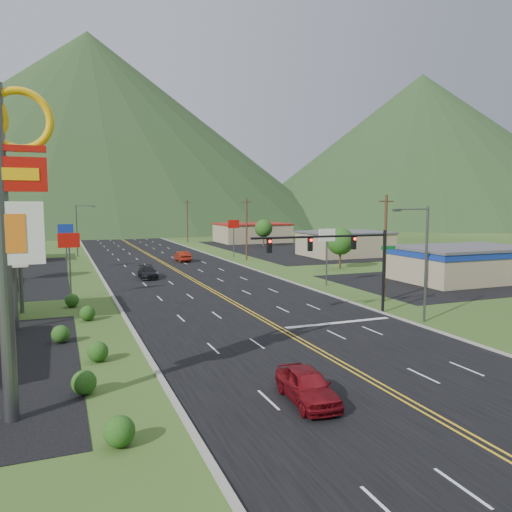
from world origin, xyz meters
name	(u,v)px	position (x,y,z in m)	size (l,w,h in m)	color
ground	(376,384)	(0.00, 0.00, 0.00)	(500.00, 500.00, 0.00)	#264017
road	(376,384)	(0.00, 0.00, 0.00)	(20.00, 460.00, 0.04)	black
curb_west	(181,414)	(-10.15, 0.00, 0.00)	(0.30, 460.00, 0.14)	gray
pylon_sign	(1,201)	(-17.00, 2.00, 9.30)	(4.32, 0.60, 14.00)	#59595E
traffic_signal	(343,252)	(6.48, 14.00, 5.33)	(13.10, 0.43, 7.00)	black
streetlight_east	(423,256)	(11.18, 10.00, 5.18)	(3.28, 0.25, 9.00)	#59595E
streetlight_west	(79,227)	(-11.68, 70.00, 5.18)	(3.28, 0.25, 9.00)	#59595E
building_east_near	(464,262)	(30.00, 25.00, 2.27)	(15.40, 10.40, 4.10)	tan
building_east_mid	(345,244)	(32.00, 55.00, 2.16)	(14.40, 11.40, 4.30)	tan
building_east_far	(252,233)	(28.00, 90.00, 2.26)	(16.40, 12.40, 4.50)	tan
pole_sign_west_a	(69,247)	(-14.00, 30.00, 5.05)	(2.00, 0.18, 6.40)	#59595E
pole_sign_west_b	(66,234)	(-14.00, 52.00, 5.05)	(2.00, 0.18, 6.40)	#59595E
pole_sign_east_a	(327,241)	(13.00, 28.00, 5.05)	(2.00, 0.18, 6.40)	#59595E
pole_sign_east_b	(234,228)	(13.00, 60.00, 5.05)	(2.00, 0.18, 6.40)	#59595E
tree_west_a	(13,248)	(-20.00, 45.00, 3.89)	(3.84, 3.84, 5.82)	#382314
tree_east_a	(340,241)	(22.00, 40.00, 3.89)	(3.84, 3.84, 5.82)	#382314
tree_east_b	(264,228)	(26.00, 78.00, 3.89)	(3.84, 3.84, 5.82)	#382314
utility_pole_a	(385,247)	(13.50, 18.00, 5.13)	(1.60, 0.28, 10.00)	#382314
utility_pole_b	(247,229)	(13.50, 55.00, 5.13)	(1.60, 0.28, 10.00)	#382314
utility_pole_c	(187,221)	(13.50, 95.00, 5.13)	(1.60, 0.28, 10.00)	#382314
utility_pole_d	(156,217)	(13.50, 135.00, 5.13)	(1.60, 0.28, 10.00)	#382314
mountain_n	(90,129)	(0.00, 220.00, 42.50)	(220.00, 220.00, 85.00)	#1F3B1B
mountain_ne	(420,149)	(147.84, 176.19, 35.00)	(180.00, 180.00, 70.00)	#1F3B1B
car_red_near	(307,386)	(-4.42, -0.87, 0.79)	(1.87, 4.64, 1.58)	maroon
car_dark_mid	(148,273)	(-4.88, 40.70, 0.72)	(2.01, 4.95, 1.44)	black
car_red_far	(183,256)	(3.29, 56.81, 0.80)	(1.70, 4.88, 1.61)	maroon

